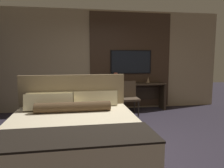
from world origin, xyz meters
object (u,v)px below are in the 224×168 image
(desk, at_px, (132,92))
(tv, at_px, (131,62))
(vase_short, at_px, (148,80))
(bed, at_px, (73,134))
(book, at_px, (127,83))
(desk_chair, at_px, (129,95))
(vase_tall, at_px, (116,78))

(desk, bearing_deg, tv, 90.00)
(vase_short, bearing_deg, bed, -128.13)
(vase_short, relative_size, book, 0.68)
(desk_chair, xyz_separation_m, book, (0.06, 0.47, 0.26))
(desk, height_order, tv, tv)
(tv, bearing_deg, desk, -90.00)
(desk, relative_size, vase_short, 11.16)
(bed, xyz_separation_m, vase_tall, (1.17, 2.63, 0.58))
(desk_chair, bearing_deg, vase_short, 36.87)
(desk, xyz_separation_m, tv, (-0.00, 0.18, 0.84))
(book, bearing_deg, vase_short, 6.67)
(desk, distance_m, tv, 0.86)
(desk, distance_m, vase_short, 0.59)
(vase_tall, relative_size, book, 1.26)
(vase_tall, bearing_deg, bed, -113.91)
(book, bearing_deg, bed, -119.39)
(tv, relative_size, book, 4.88)
(desk_chair, distance_m, vase_short, 0.95)
(bed, relative_size, vase_short, 12.99)
(bed, xyz_separation_m, desk, (1.65, 2.66, 0.18))
(tv, bearing_deg, vase_short, -13.13)
(tv, distance_m, vase_short, 0.72)
(vase_tall, distance_m, vase_short, 0.98)
(desk, relative_size, vase_tall, 6.00)
(vase_short, bearing_deg, book, -173.33)
(desk_chair, distance_m, vase_tall, 0.66)
(bed, relative_size, desk, 1.16)
(bed, distance_m, vase_short, 3.50)
(vase_tall, distance_m, book, 0.36)
(desk, height_order, desk_chair, desk_chair)
(vase_tall, relative_size, vase_short, 1.86)
(vase_tall, height_order, book, vase_tall)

